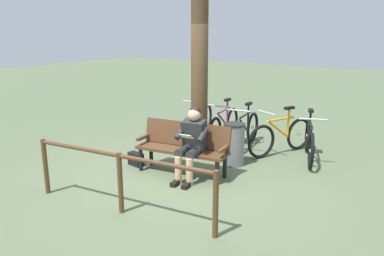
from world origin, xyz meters
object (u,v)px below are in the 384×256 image
handbag (136,159)px  bicycle_blue (224,126)px  bench (184,144)px  litter_bin (234,144)px  bicycle_silver (309,141)px  bicycle_red (281,136)px  bicycle_orange (245,131)px  person_reading (192,140)px  bicycle_purple (200,121)px  tree_trunk (199,73)px

handbag → bicycle_blue: 2.29m
bench → litter_bin: bearing=-130.5°
litter_bin → bicycle_silver: bicycle_silver is taller
litter_bin → bicycle_red: bearing=-112.2°
bicycle_orange → bicycle_blue: (0.59, -0.14, 0.00)m
person_reading → bicycle_red: person_reading is taller
handbag → bicycle_purple: bicycle_purple is taller
bicycle_red → tree_trunk: bearing=-30.6°
person_reading → bicycle_silver: bearing=-131.2°
bench → handbag: bearing=4.9°
bicycle_red → bicycle_orange: same height
bicycle_silver → litter_bin: bearing=-65.6°
litter_bin → bicycle_silver: 1.48m
bench → handbag: size_ratio=5.52×
bicycle_blue → bicycle_orange: bearing=66.9°
bench → bicycle_red: size_ratio=1.05×
tree_trunk → bicycle_orange: bearing=-121.8°
bicycle_red → bicycle_orange: bearing=-60.1°
bicycle_orange → handbag: bearing=-36.9°
person_reading → litter_bin: bearing=-113.8°
tree_trunk → bicycle_red: tree_trunk is taller
bicycle_silver → bicycle_purple: (2.59, -0.12, 0.00)m
tree_trunk → bicycle_silver: 2.44m
handbag → litter_bin: bearing=-142.8°
bench → bicycle_purple: bearing=-71.8°
litter_bin → bicycle_purple: size_ratio=0.47×
bench → bicycle_orange: bicycle_orange is taller
tree_trunk → litter_bin: 1.48m
tree_trunk → bicycle_silver: (-1.86, -0.96, -1.24)m
person_reading → bicycle_blue: bearing=-82.5°
tree_trunk → bicycle_purple: tree_trunk is taller
person_reading → bicycle_red: bearing=-118.2°
bicycle_orange → bicycle_purple: size_ratio=1.02×
bicycle_purple → bicycle_red: bearing=72.0°
bicycle_blue → bicycle_purple: bearing=-104.9°
bicycle_silver → person_reading: bearing=-54.1°
litter_bin → bicycle_silver: size_ratio=0.49×
litter_bin → bicycle_orange: bearing=-72.9°
bicycle_red → bench: bearing=-3.8°
handbag → litter_bin: 1.80m
handbag → bicycle_silver: size_ratio=0.19×
bicycle_silver → bicycle_blue: bearing=-114.1°
bicycle_orange → bicycle_blue: same height
bicycle_red → bicycle_blue: size_ratio=0.95×
bench → bicycle_purple: size_ratio=1.01×
bench → tree_trunk: tree_trunk is taller
bicycle_blue → bicycle_silver: bearing=79.1°
bicycle_orange → bicycle_purple: (1.27, -0.21, 0.00)m
bicycle_silver → bicycle_purple: bearing=-115.1°
bicycle_silver → bicycle_red: (0.57, -0.01, 0.00)m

